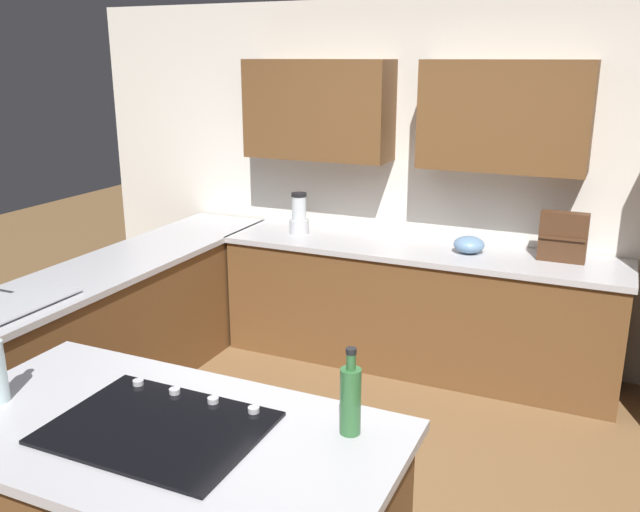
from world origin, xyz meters
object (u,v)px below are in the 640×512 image
Objects in this scene: blender at (299,216)px; mixing_bowl at (469,245)px; cooktop at (159,427)px; spice_rack at (563,237)px; sink_unit at (2,303)px; second_bottle at (350,399)px.

blender reaches higher than mixing_bowl.
cooktop is at bearing 105.59° from blender.
sink_unit is at bearing 38.55° from spice_rack.
mixing_bowl is (-0.53, -2.75, 0.05)m from cooktop.
spice_rack is (-1.13, -2.81, 0.16)m from cooktop.
cooktop is at bearing 156.40° from sink_unit.
cooktop is at bearing 79.08° from mixing_bowl.
blender reaches higher than sink_unit.
spice_rack is at bearing -174.71° from mixing_bowl.
cooktop is 2.31× the size of spice_rack.
spice_rack reaches higher than sink_unit.
mixing_bowl is at bearing 5.29° from spice_rack.
second_bottle is at bearing 92.63° from mixing_bowl.
spice_rack is 1.00× the size of second_bottle.
blender is 1.30m from mixing_bowl.
cooktop is 2.42× the size of blender.
mixing_bowl is at bearing -87.37° from second_bottle.
spice_rack is at bearing -111.94° from cooktop.
second_bottle reaches higher than spice_rack.
sink_unit is at bearing -10.71° from second_bottle.
mixing_bowl is (-1.30, 0.00, -0.08)m from blender.
blender is 0.95× the size of second_bottle.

